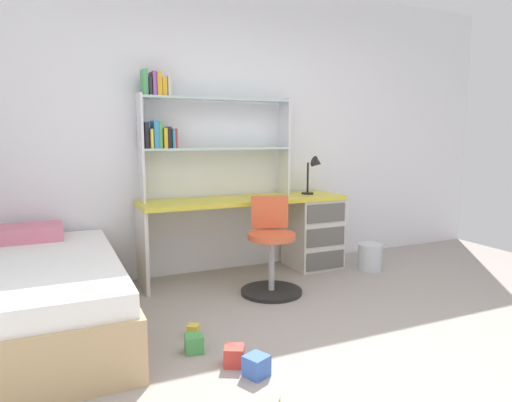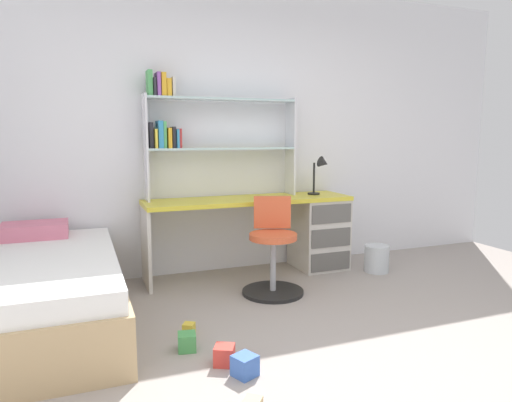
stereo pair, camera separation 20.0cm
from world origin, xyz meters
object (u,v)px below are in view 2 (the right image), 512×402
bookshelf_hutch (199,126)px  toy_block_red_4 (224,355)px  toy_block_green_1 (187,342)px  toy_block_blue_3 (245,366)px  swivel_chair (273,255)px  bed_platform (29,295)px  desk (299,228)px  toy_block_yellow_0 (189,329)px  waste_bin (377,259)px  desk_lamp (321,169)px

bookshelf_hutch → toy_block_red_4: bookshelf_hutch is taller
toy_block_green_1 → toy_block_blue_3: 0.48m
swivel_chair → bed_platform: swivel_chair is taller
desk → bookshelf_hutch: (-0.96, 0.14, 0.99)m
bed_platform → toy_block_green_1: 1.17m
bed_platform → toy_block_blue_3: size_ratio=15.77×
desk → toy_block_red_4: size_ratio=17.28×
bookshelf_hutch → toy_block_yellow_0: (-0.41, -1.25, -1.37)m
bed_platform → waste_bin: (3.04, 0.31, -0.13)m
toy_block_green_1 → toy_block_red_4: bearing=-57.1°
desk → toy_block_blue_3: 2.16m
desk_lamp → toy_block_green_1: size_ratio=3.49×
waste_bin → bookshelf_hutch: bearing=163.1°
desk_lamp → toy_block_blue_3: desk_lamp is taller
desk_lamp → toy_block_blue_3: size_ratio=3.21×
desk → desk_lamp: size_ratio=5.13×
waste_bin → toy_block_blue_3: size_ratio=2.19×
swivel_chair → toy_block_yellow_0: swivel_chair is taller
desk_lamp → toy_block_green_1: desk_lamp is taller
swivel_chair → toy_block_yellow_0: size_ratio=10.97×
desk_lamp → waste_bin: desk_lamp is taller
swivel_chair → toy_block_red_4: (-0.76, -1.05, -0.27)m
swivel_chair → desk: bearing=46.5°
bed_platform → toy_block_green_1: (0.93, -0.67, -0.20)m
swivel_chair → toy_block_blue_3: size_ratio=6.79×
desk_lamp → toy_block_yellow_0: 2.16m
desk → toy_block_blue_3: bearing=-124.4°
toy_block_yellow_0 → toy_block_blue_3: toy_block_blue_3 is taller
waste_bin → toy_block_red_4: 2.31m
desk → toy_block_yellow_0: 1.80m
waste_bin → bed_platform: bearing=-174.2°
swivel_chair → bed_platform: size_ratio=0.43×
bookshelf_hutch → waste_bin: bookshelf_hutch is taller
desk_lamp → toy_block_green_1: bearing=-141.5°
desk → swivel_chair: (-0.52, -0.55, -0.10)m
desk_lamp → swivel_chair: (-0.75, -0.53, -0.67)m
toy_block_red_4 → waste_bin: bearing=32.5°
toy_block_yellow_0 → toy_block_green_1: 0.24m
bed_platform → bookshelf_hutch: bearing=29.9°
bookshelf_hutch → desk: bearing=-8.3°
desk_lamp → bed_platform: 2.78m
toy_block_green_1 → swivel_chair: bearing=40.8°
bookshelf_hutch → toy_block_yellow_0: bearing=-108.2°
waste_bin → toy_block_red_4: (-1.95, -1.24, -0.07)m
desk → toy_block_green_1: size_ratio=17.88×
desk_lamp → waste_bin: (0.45, -0.34, -0.87)m
toy_block_green_1 → toy_block_red_4: (0.16, -0.25, 0.00)m
toy_block_green_1 → bed_platform: bearing=144.1°
toy_block_blue_3 → toy_block_red_4: toy_block_blue_3 is taller
desk → waste_bin: desk is taller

